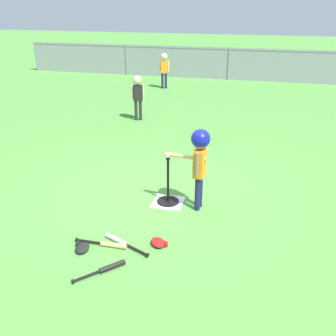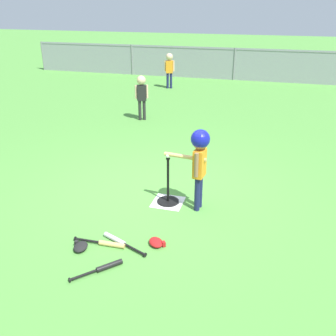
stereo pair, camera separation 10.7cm
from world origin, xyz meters
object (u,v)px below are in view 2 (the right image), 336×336
(spare_bat_silver, at_px, (119,241))
(batter_child, at_px, (199,154))
(fielder_deep_right, at_px, (142,92))
(spare_bat_wood, at_px, (107,243))
(fielder_near_right, at_px, (169,66))
(glove_near_bats, at_px, (80,247))
(batting_tee, at_px, (168,195))
(glove_by_plate, at_px, (156,242))
(spare_bat_black, at_px, (104,268))
(baseball_on_tee, at_px, (168,155))

(spare_bat_silver, bearing_deg, batter_child, 55.90)
(fielder_deep_right, xyz_separation_m, spare_bat_wood, (1.35, -5.09, -0.67))
(fielder_near_right, xyz_separation_m, spare_bat_wood, (1.71, -8.81, -0.71))
(fielder_deep_right, bearing_deg, spare_bat_silver, -73.56)
(fielder_deep_right, bearing_deg, glove_near_bats, -78.32)
(batting_tee, distance_m, glove_by_plate, 1.07)
(batter_child, bearing_deg, batting_tee, 173.83)
(fielder_near_right, bearing_deg, spare_bat_wood, -79.00)
(spare_bat_wood, xyz_separation_m, glove_by_plate, (0.57, 0.18, 0.01))
(batting_tee, xyz_separation_m, spare_bat_wood, (-0.42, -1.24, -0.08))
(spare_bat_black, xyz_separation_m, glove_by_plate, (0.41, 0.60, 0.01))
(batting_tee, relative_size, spare_bat_silver, 1.09)
(spare_bat_black, distance_m, glove_by_plate, 0.73)
(batting_tee, distance_m, spare_bat_wood, 1.31)
(glove_near_bats, bearing_deg, fielder_near_right, 99.14)
(spare_bat_wood, distance_m, glove_near_bats, 0.31)
(fielder_deep_right, relative_size, spare_bat_wood, 1.65)
(fielder_near_right, bearing_deg, batter_child, -71.30)
(batter_child, bearing_deg, fielder_deep_right, 119.66)
(fielder_deep_right, height_order, spare_bat_wood, fielder_deep_right)
(batting_tee, bearing_deg, fielder_near_right, 105.70)
(fielder_near_right, distance_m, glove_by_plate, 8.95)
(spare_bat_black, xyz_separation_m, glove_near_bats, (-0.43, 0.27, 0.01))
(baseball_on_tee, relative_size, spare_bat_black, 0.15)
(spare_bat_black, bearing_deg, fielder_near_right, 101.47)
(batter_child, relative_size, spare_bat_wood, 1.79)
(fielder_deep_right, distance_m, spare_bat_silver, 5.26)
(batting_tee, bearing_deg, spare_bat_silver, -104.37)
(fielder_near_right, relative_size, spare_bat_wood, 1.74)
(batter_child, distance_m, glove_near_bats, 1.93)
(fielder_near_right, bearing_deg, baseball_on_tee, -74.30)
(batter_child, xyz_separation_m, glove_by_plate, (-0.29, -1.01, -0.80))
(spare_bat_wood, bearing_deg, fielder_near_right, 101.00)
(baseball_on_tee, height_order, glove_near_bats, baseball_on_tee)
(spare_bat_silver, bearing_deg, glove_by_plate, 11.70)
(fielder_deep_right, bearing_deg, fielder_near_right, 95.51)
(batter_child, xyz_separation_m, spare_bat_black, (-0.71, -1.61, -0.81))
(spare_bat_black, relative_size, glove_near_bats, 1.99)
(batter_child, xyz_separation_m, spare_bat_silver, (-0.75, -1.10, -0.81))
(fielder_deep_right, distance_m, spare_bat_black, 5.75)
(baseball_on_tee, distance_m, glove_by_plate, 1.28)
(fielder_near_right, bearing_deg, batting_tee, -74.30)
(spare_bat_silver, relative_size, spare_bat_wood, 0.99)
(baseball_on_tee, relative_size, fielder_deep_right, 0.07)
(fielder_deep_right, bearing_deg, baseball_on_tee, -65.32)
(batter_child, bearing_deg, fielder_near_right, 108.70)
(fielder_near_right, xyz_separation_m, fielder_deep_right, (0.36, -3.72, -0.04))
(batting_tee, height_order, fielder_near_right, fielder_near_right)
(spare_bat_silver, bearing_deg, fielder_deep_right, 106.44)
(batting_tee, distance_m, baseball_on_tee, 0.63)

